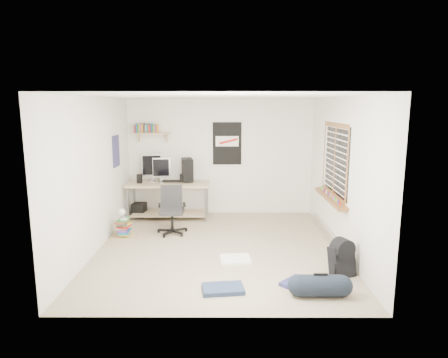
{
  "coord_description": "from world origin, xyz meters",
  "views": [
    {
      "loc": [
        0.11,
        -6.4,
        2.36
      ],
      "look_at": [
        0.09,
        0.27,
        1.13
      ],
      "focal_mm": 32.0,
      "sensor_mm": 36.0,
      "label": 1
    }
  ],
  "objects_px": {
    "backpack": "(342,261)",
    "duffel_bag": "(320,286)",
    "desk": "(169,201)",
    "book_stack": "(123,229)",
    "office_chair": "(172,208)"
  },
  "relations": [
    {
      "from": "duffel_bag",
      "to": "book_stack",
      "type": "xyz_separation_m",
      "value": [
        -3.05,
        2.31,
        0.01
      ]
    },
    {
      "from": "desk",
      "to": "office_chair",
      "type": "height_order",
      "value": "office_chair"
    },
    {
      "from": "backpack",
      "to": "book_stack",
      "type": "height_order",
      "value": "backpack"
    },
    {
      "from": "office_chair",
      "to": "book_stack",
      "type": "relative_size",
      "value": 1.84
    },
    {
      "from": "backpack",
      "to": "desk",
      "type": "bearing_deg",
      "value": 111.59
    },
    {
      "from": "desk",
      "to": "book_stack",
      "type": "bearing_deg",
      "value": -102.52
    },
    {
      "from": "desk",
      "to": "backpack",
      "type": "height_order",
      "value": "desk"
    },
    {
      "from": "duffel_bag",
      "to": "book_stack",
      "type": "distance_m",
      "value": 3.83
    },
    {
      "from": "backpack",
      "to": "duffel_bag",
      "type": "height_order",
      "value": "backpack"
    },
    {
      "from": "desk",
      "to": "book_stack",
      "type": "relative_size",
      "value": 3.53
    },
    {
      "from": "desk",
      "to": "duffel_bag",
      "type": "relative_size",
      "value": 3.15
    },
    {
      "from": "book_stack",
      "to": "office_chair",
      "type": "bearing_deg",
      "value": 12.23
    },
    {
      "from": "duffel_bag",
      "to": "desk",
      "type": "bearing_deg",
      "value": 124.35
    },
    {
      "from": "backpack",
      "to": "duffel_bag",
      "type": "relative_size",
      "value": 0.79
    },
    {
      "from": "office_chair",
      "to": "duffel_bag",
      "type": "bearing_deg",
      "value": -57.93
    }
  ]
}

